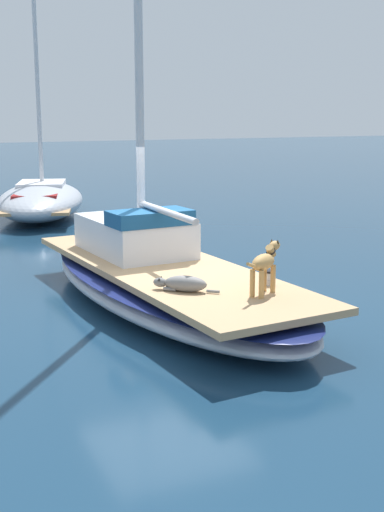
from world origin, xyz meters
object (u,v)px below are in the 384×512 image
Objects in this scene: dog_tan at (265,263)px; deck_winch at (269,278)px; dog_grey at (183,284)px; sailboat_main at (166,285)px; moored_boat_far_astern at (41,199)px.

deck_winch is at bearing 50.63° from dog_tan.
dog_grey is at bearing 148.22° from dog_tan.
sailboat_main is 9.01× the size of dog_tan.
moored_boat_far_astern reaches higher than dog_grey.
sailboat_main is 10.14m from moored_boat_far_astern.
deck_winch is (0.86, -1.76, 0.42)m from sailboat_main.
dog_grey is 0.12× the size of moored_boat_far_astern.
moored_boat_far_astern is (0.59, 11.69, -0.24)m from dog_grey.
moored_boat_far_astern is (-0.35, 12.28, -0.55)m from dog_tan.
deck_winch is (1.26, -0.20, -0.01)m from dog_grey.
moored_boat_far_astern reaches higher than dog_tan.
sailboat_main is at bearing 116.21° from deck_winch.
moored_boat_far_astern is at bearing 88.86° from sailboat_main.
deck_winch is at bearing -63.79° from sailboat_main.
moored_boat_far_astern is (-0.66, 11.89, -0.23)m from deck_winch.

